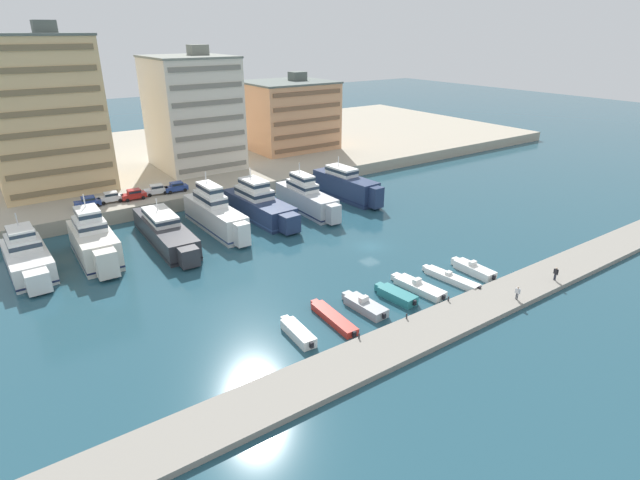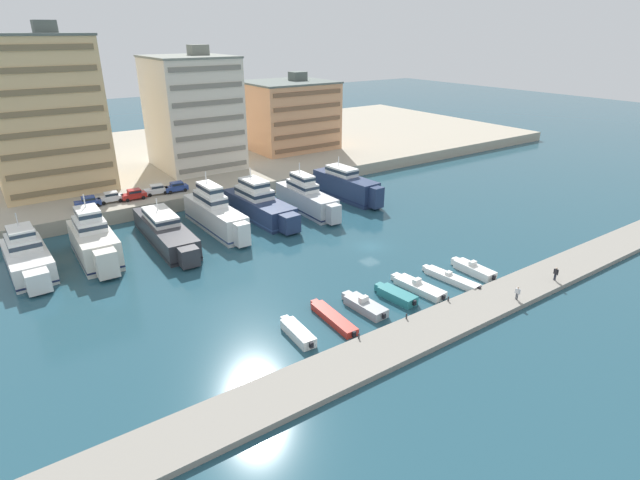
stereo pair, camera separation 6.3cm
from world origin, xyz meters
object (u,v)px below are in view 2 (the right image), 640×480
object	(u,v)px
motorboat_red_left	(333,318)
motorboat_grey_mid_left	(364,305)
yacht_white_center_left	(215,214)
motorboat_white_center	(418,287)
car_blue_center	(176,187)
yacht_silver_center_right	(306,198)
yacht_charcoal_mid_left	(165,231)
pedestrian_near_edge	(556,273)
yacht_white_far_left	(27,257)
motorboat_white_center_right	(451,278)
car_white_center_left	(156,189)
yacht_navy_mid_right	(346,186)
car_white_left	(111,197)
yacht_ivory_left	(94,241)
yacht_navy_center	(259,205)
motorboat_white_far_left	(297,333)
car_red_mid_left	(134,194)
pedestrian_mid_deck	(518,292)
motorboat_teal_center_left	(396,295)
car_blue_far_left	(88,201)

from	to	relation	value
motorboat_red_left	motorboat_grey_mid_left	world-z (taller)	motorboat_grey_mid_left
yacht_white_center_left	motorboat_white_center	distance (m)	35.28
motorboat_grey_mid_left	car_blue_center	world-z (taller)	car_blue_center
yacht_silver_center_right	motorboat_grey_mid_left	xyz separation A→B (m)	(-13.13, -32.01, -1.85)
yacht_charcoal_mid_left	pedestrian_near_edge	size ratio (longest dim) A/B	12.59
yacht_white_far_left	car_blue_center	bearing A→B (deg)	31.31
yacht_silver_center_right	yacht_charcoal_mid_left	bearing A→B (deg)	179.34
motorboat_white_center_right	car_white_center_left	size ratio (longest dim) A/B	2.02
yacht_navy_mid_right	car_white_left	size ratio (longest dim) A/B	4.26
yacht_ivory_left	yacht_navy_center	distance (m)	26.78
motorboat_red_left	car_blue_center	size ratio (longest dim) A/B	1.99
motorboat_white_center	pedestrian_near_edge	distance (m)	17.45
yacht_white_far_left	yacht_ivory_left	bearing A→B (deg)	-5.66
motorboat_grey_mid_left	yacht_ivory_left	bearing A→B (deg)	124.47
yacht_navy_mid_right	motorboat_grey_mid_left	size ratio (longest dim) A/B	2.67
motorboat_white_far_left	car_red_mid_left	distance (m)	48.85
yacht_white_center_left	motorboat_white_far_left	world-z (taller)	yacht_white_center_left
motorboat_red_left	car_white_center_left	world-z (taller)	car_white_center_left
motorboat_red_left	pedestrian_mid_deck	xyz separation A→B (m)	(19.77, -9.18, 1.20)
motorboat_teal_center_left	car_white_center_left	bearing A→B (deg)	104.08
motorboat_teal_center_left	car_blue_far_left	world-z (taller)	car_blue_far_left
yacht_ivory_left	car_white_center_left	distance (m)	22.22
motorboat_teal_center_left	pedestrian_mid_deck	distance (m)	13.98
yacht_silver_center_right	car_white_center_left	size ratio (longest dim) A/B	4.21
yacht_ivory_left	car_blue_center	world-z (taller)	yacht_ivory_left
yacht_ivory_left	yacht_white_center_left	distance (m)	18.34
yacht_white_center_left	yacht_silver_center_right	world-z (taller)	yacht_white_center_left
yacht_navy_center	motorboat_teal_center_left	world-z (taller)	yacht_navy_center
car_blue_center	motorboat_white_far_left	bearing A→B (deg)	-95.88
yacht_white_center_left	motorboat_white_center	xyz separation A→B (m)	(12.09, -33.07, -2.23)
motorboat_white_center	car_blue_far_left	distance (m)	56.24
yacht_ivory_left	car_white_left	size ratio (longest dim) A/B	3.82
yacht_charcoal_mid_left	car_white_left	distance (m)	17.26
yacht_white_far_left	motorboat_white_far_left	size ratio (longest dim) A/B	2.61
yacht_white_center_left	motorboat_white_center_right	size ratio (longest dim) A/B	2.23
yacht_ivory_left	car_white_center_left	size ratio (longest dim) A/B	3.78
motorboat_white_far_left	yacht_charcoal_mid_left	bearing A→B (deg)	94.83
yacht_charcoal_mid_left	car_blue_center	bearing A→B (deg)	64.45
yacht_white_far_left	pedestrian_near_edge	bearing A→B (deg)	-37.84
motorboat_white_center	motorboat_white_center_right	distance (m)	5.15
car_blue_far_left	yacht_white_center_left	bearing A→B (deg)	-45.33
yacht_silver_center_right	car_white_center_left	distance (m)	26.95
motorboat_teal_center_left	car_red_mid_left	bearing A→B (deg)	108.71
yacht_white_center_left	car_blue_far_left	size ratio (longest dim) A/B	4.47
motorboat_white_far_left	car_blue_center	bearing A→B (deg)	84.12
yacht_white_center_left	motorboat_teal_center_left	world-z (taller)	yacht_white_center_left
yacht_navy_mid_right	motorboat_teal_center_left	distance (m)	38.71
motorboat_white_center_right	car_white_left	xyz separation A→B (m)	(-29.06, 49.98, 2.94)
car_white_center_left	yacht_silver_center_right	bearing A→B (deg)	-39.23
yacht_navy_center	motorboat_red_left	distance (m)	35.06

